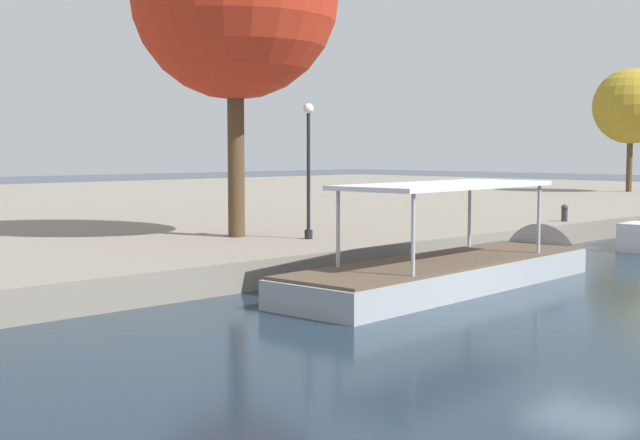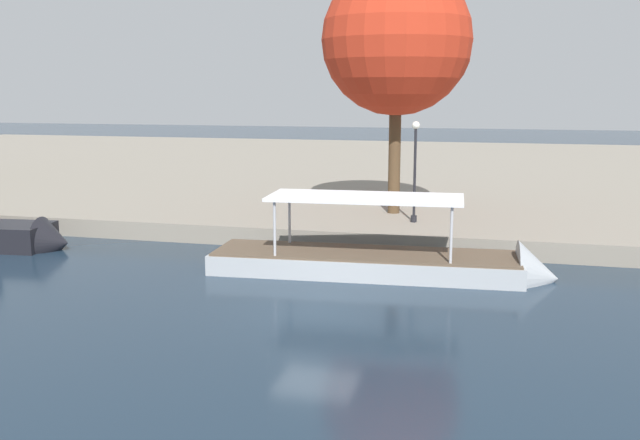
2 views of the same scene
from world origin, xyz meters
TOP-DOWN VIEW (x-y plane):
  - ground_plane at (0.00, 0.00)m, footprint 220.00×220.00m
  - tour_boat_2 at (1.74, 4.58)m, footprint 12.59×3.62m
  - mooring_bollard_0 at (14.08, 8.59)m, footprint 0.28×0.28m
  - lamp_post at (1.63, 10.89)m, footprint 0.35×0.35m
  - tree_0 at (0.49, 13.25)m, footprint 6.94×6.94m
  - tree_2 at (40.64, 18.69)m, footprint 5.29×5.29m

SIDE VIEW (x-z plane):
  - ground_plane at x=0.00m, z-range 0.00..0.00m
  - tour_boat_2 at x=1.74m, z-range -1.76..2.30m
  - mooring_bollard_0 at x=14.08m, z-range 0.85..1.55m
  - lamp_post at x=1.63m, z-range 1.09..5.56m
  - tree_2 at x=40.64m, z-range 2.44..11.12m
  - tree_0 at x=0.49m, z-range 2.96..14.52m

